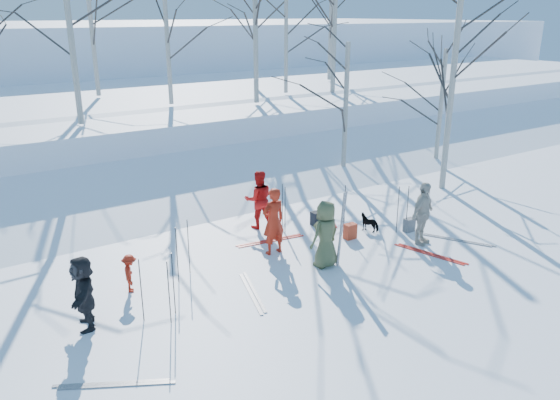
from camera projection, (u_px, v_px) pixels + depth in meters
ground at (315, 268)px, 13.02m from camera, size 120.00×120.00×0.00m
snow_ramp at (191, 188)px, 18.50m from camera, size 70.00×9.49×4.12m
snow_plateau at (102, 118)px, 26.11m from camera, size 70.00×18.00×2.20m
far_hill at (22, 64)px, 42.36m from camera, size 90.00×30.00×6.00m
skier_olive_center at (325, 234)px, 12.90m from camera, size 0.86×0.63×1.64m
skier_red_north at (273, 221)px, 13.58m from camera, size 0.64×0.43×1.73m
skier_redor_behind at (259, 200)px, 15.26m from camera, size 0.98×0.87×1.66m
skier_red_seated at (130, 273)px, 11.82m from camera, size 0.47×0.63×0.86m
skier_cream_east at (423, 214)px, 14.17m from camera, size 1.06×0.66×1.69m
skier_grey_west at (84, 292)px, 10.38m from camera, size 0.75×1.44×1.49m
dog at (370, 223)px, 15.20m from camera, size 0.48×0.64×0.49m
upright_ski_left at (341, 230)px, 12.80m from camera, size 0.10×0.17×1.90m
upright_ski_right at (342, 229)px, 12.90m from camera, size 0.11×0.23×1.89m
ski_pair_a at (457, 240)px, 14.63m from camera, size 1.81×2.07×0.02m
ski_pair_b at (430, 254)px, 13.78m from camera, size 1.18×2.00×0.02m
ski_pair_c at (252, 292)px, 11.89m from camera, size 1.24×2.01×0.02m
ski_pair_d at (114, 384)px, 8.95m from camera, size 1.79×2.07×0.02m
ski_pair_e at (270, 241)px, 14.59m from camera, size 0.74×1.96×0.02m
ski_pair_f at (329, 217)px, 16.31m from camera, size 1.77×2.06×0.02m
ski_pole_a at (285, 210)px, 14.91m from camera, size 0.02×0.02×1.34m
ski_pole_b at (398, 210)px, 14.93m from camera, size 0.02×0.02×1.34m
ski_pole_c at (141, 290)px, 10.61m from camera, size 0.02×0.02×1.34m
ski_pole_d at (407, 209)px, 14.98m from camera, size 0.02×0.02×1.34m
ski_pole_e at (173, 284)px, 10.86m from camera, size 0.02×0.02×1.34m
ski_pole_f at (177, 255)px, 12.13m from camera, size 0.02×0.02×1.34m
ski_pole_g at (169, 293)px, 10.52m from camera, size 0.02×0.02×1.34m
ski_pole_h at (189, 247)px, 12.59m from camera, size 0.02×0.02×1.34m
ski_pole_i at (282, 207)px, 15.16m from camera, size 0.02×0.02×1.34m
ski_pole_j at (345, 208)px, 15.05m from camera, size 0.02×0.02×1.34m
backpack_red at (350, 231)px, 14.68m from camera, size 0.32×0.22×0.42m
backpack_grey at (409, 225)px, 15.18m from camera, size 0.30×0.20×0.38m
backpack_dark at (317, 218)px, 15.64m from camera, size 0.34×0.24×0.40m
birch_plateau_a at (167, 40)px, 21.79m from camera, size 4.17×4.17×5.09m
birch_plateau_b at (286, 36)px, 24.95m from camera, size 4.21×4.21×5.15m
birch_plateau_c at (331, 21)px, 29.82m from camera, size 5.02×5.02×6.32m
birch_plateau_e at (335, 1)px, 24.77m from camera, size 6.33×6.33×8.18m
birch_plateau_h at (70, 26)px, 17.55m from camera, size 5.03×5.03×6.33m
birch_plateau_i at (255, 19)px, 21.89m from camera, size 5.30×5.30×6.71m
birch_plateau_j at (91, 25)px, 23.90m from camera, size 4.89×4.89×6.13m
birch_plateau_k at (256, 23)px, 26.50m from camera, size 4.94×4.94×6.20m
birch_edge_b at (451, 97)px, 17.97m from camera, size 5.01×5.01×6.30m
birch_edge_c at (441, 108)px, 21.27m from camera, size 3.75×3.75×4.50m
birch_edge_e at (345, 112)px, 19.47m from camera, size 3.99×3.99×4.84m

